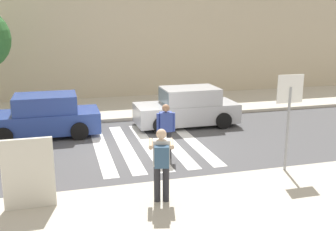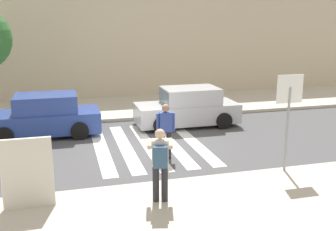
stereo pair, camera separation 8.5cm
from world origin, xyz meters
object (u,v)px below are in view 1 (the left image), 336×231
stop_sign (289,101)px  parked_car_silver (187,108)px  pedestrian_crossing (166,128)px  advertising_board (28,174)px  photographer_with_backpack (161,159)px  parked_car_blue (43,117)px

stop_sign → parked_car_silver: bearing=99.7°
pedestrian_crossing → advertising_board: (-3.82, -2.60, -0.03)m
stop_sign → pedestrian_crossing: 3.72m
photographer_with_backpack → parked_car_blue: photographer_with_backpack is taller
parked_car_blue → advertising_board: size_ratio=2.56×
parked_car_blue → parked_car_silver: 5.56m
photographer_with_backpack → advertising_board: photographer_with_backpack is taller
stop_sign → pedestrian_crossing: bearing=143.2°
advertising_board → parked_car_blue: bearing=88.9°
stop_sign → parked_car_blue: stop_sign is taller
photographer_with_backpack → parked_car_blue: (-2.75, 6.67, -0.44)m
advertising_board → pedestrian_crossing: bearing=34.3°
parked_car_blue → parked_car_silver: (5.56, 0.00, 0.00)m
parked_car_silver → photographer_with_backpack: bearing=-112.9°
pedestrian_crossing → parked_car_blue: (-3.70, 3.57, -0.25)m
stop_sign → parked_car_blue: (-6.54, 5.69, -1.36)m
pedestrian_crossing → advertising_board: bearing=-145.7°
advertising_board → photographer_with_backpack: bearing=-9.9°
photographer_with_backpack → parked_car_silver: bearing=67.1°
parked_car_silver → parked_car_blue: bearing=180.0°
stop_sign → photographer_with_backpack: size_ratio=1.54×
stop_sign → photographer_with_backpack: 4.02m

